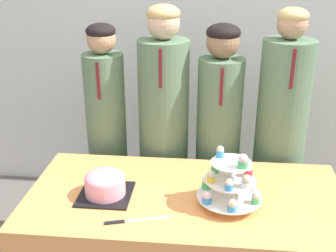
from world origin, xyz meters
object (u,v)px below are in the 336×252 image
object	(u,v)px
round_cake	(105,184)
student_0	(108,145)
student_1	(164,142)
cupcake_stand	(230,182)
student_3	(278,148)
cake_knife	(127,221)
student_2	(218,149)

from	to	relation	value
round_cake	student_0	size ratio (longest dim) A/B	0.17
round_cake	student_1	bearing A→B (deg)	70.79
cupcake_stand	student_1	bearing A→B (deg)	120.54
round_cake	cupcake_stand	bearing A→B (deg)	-1.70
student_3	round_cake	bearing A→B (deg)	-145.73
cake_knife	student_0	bearing A→B (deg)	92.75
round_cake	student_2	distance (m)	0.86
student_1	student_2	size ratio (longest dim) A/B	1.07
cupcake_stand	student_1	xyz separation A→B (m)	(-0.39, 0.66, -0.11)
student_0	student_2	distance (m)	0.71
cupcake_stand	student_2	xyz separation A→B (m)	(-0.05, 0.66, -0.14)
cake_knife	cupcake_stand	world-z (taller)	cupcake_stand
cake_knife	student_3	world-z (taller)	student_3
student_0	student_1	size ratio (longest dim) A/B	0.93
student_1	cupcake_stand	bearing A→B (deg)	-59.46
student_1	student_2	xyz separation A→B (m)	(0.34, -0.00, -0.03)
student_2	student_3	world-z (taller)	student_3
round_cake	cake_knife	size ratio (longest dim) A/B	0.87
student_0	student_1	distance (m)	0.37
student_0	student_3	xyz separation A→B (m)	(1.09, 0.00, 0.03)
cupcake_stand	student_0	xyz separation A→B (m)	(-0.76, 0.66, -0.15)
student_1	student_3	xyz separation A→B (m)	(0.72, -0.00, -0.01)
student_1	cake_knife	bearing A→B (deg)	-95.10
round_cake	student_0	bearing A→B (deg)	102.52
student_0	cake_knife	bearing A→B (deg)	-71.25
student_0	student_3	world-z (taller)	student_3
round_cake	cake_knife	xyz separation A→B (m)	(0.15, -0.21, -0.06)
cupcake_stand	student_3	xyz separation A→B (m)	(0.33, 0.66, -0.12)
cake_knife	round_cake	bearing A→B (deg)	108.78
round_cake	student_0	xyz separation A→B (m)	(-0.14, 0.64, -0.09)
cupcake_stand	student_2	distance (m)	0.68
round_cake	cupcake_stand	xyz separation A→B (m)	(0.61, -0.02, 0.06)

